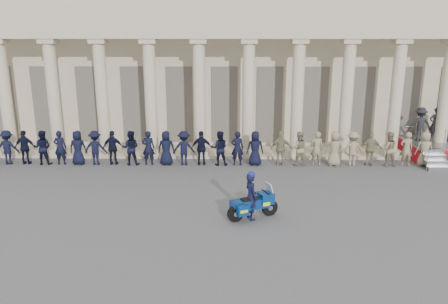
# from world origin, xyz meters

# --- Properties ---
(ground) EXTENTS (90.00, 90.00, 0.00)m
(ground) POSITION_xyz_m (0.00, 0.00, 0.00)
(ground) COLOR #464648
(ground) RESTS_ON ground
(building) EXTENTS (40.00, 12.50, 9.00)m
(building) POSITION_xyz_m (-0.00, 14.74, 4.52)
(building) COLOR tan
(building) RESTS_ON ground
(officer_rank) EXTENTS (23.09, 0.67, 1.78)m
(officer_rank) POSITION_xyz_m (-1.26, 6.42, 0.89)
(officer_rank) COLOR black
(officer_rank) RESTS_ON ground
(reviewing_stand) EXTENTS (4.44, 4.21, 2.72)m
(reviewing_stand) POSITION_xyz_m (12.11, 8.06, 1.49)
(reviewing_stand) COLOR gray
(reviewing_stand) RESTS_ON ground
(motorcycle) EXTENTS (1.88, 1.22, 1.29)m
(motorcycle) POSITION_xyz_m (1.21, -0.34, 0.56)
(motorcycle) COLOR black
(motorcycle) RESTS_ON ground
(rider) EXTENTS (0.64, 0.75, 1.82)m
(rider) POSITION_xyz_m (1.11, -0.38, 0.90)
(rider) COLOR black
(rider) RESTS_ON ground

